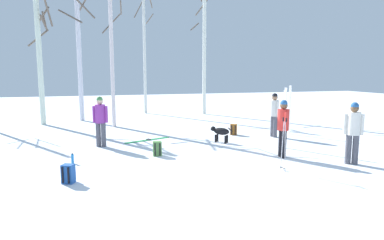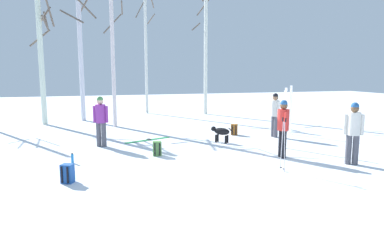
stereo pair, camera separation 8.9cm
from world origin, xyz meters
name	(u,v)px [view 1 (the left image)]	position (x,y,z in m)	size (l,w,h in m)	color
ground_plane	(219,175)	(0.00, 0.00, 0.00)	(60.00, 60.00, 0.00)	white
person_0	(283,125)	(2.45, 1.15, 0.98)	(0.34, 0.51, 1.72)	black
person_1	(100,118)	(-2.69, 4.16, 0.98)	(0.50, 0.34, 1.72)	#4C4C56
person_2	(274,112)	(3.84, 4.05, 0.98)	(0.34, 0.52, 1.72)	#4C4C56
person_3	(353,129)	(3.89, -0.05, 0.98)	(0.46, 0.34, 1.72)	#4C4C56
dog	(220,132)	(1.46, 3.66, 0.39)	(0.64, 0.69, 0.57)	black
ski_pair_planted_0	(290,110)	(4.75, 4.42, 0.99)	(0.04, 0.13, 1.99)	white
ski_pair_planted_1	(285,118)	(3.19, 2.25, 1.00)	(0.04, 0.19, 2.02)	white
ski_pair_lying_0	(147,140)	(-1.01, 4.77, 0.01)	(1.79, 0.83, 0.05)	green
ski_poles_0	(284,143)	(1.73, -0.09, 0.74)	(0.07, 0.23, 1.38)	#B2B2BC
backpack_0	(157,149)	(-1.09, 2.40, 0.21)	(0.28, 0.31, 0.44)	#4C7F3F
backpack_1	(68,174)	(-3.51, 0.45, 0.21)	(0.32, 0.34, 0.44)	#1E4C99
backpack_2	(234,130)	(2.51, 4.89, 0.21)	(0.32, 0.34, 0.44)	#99591E
water_bottle_0	(73,159)	(-3.51, 2.19, 0.14)	(0.07, 0.07, 0.28)	#1E72BF
birch_tree_2	(40,55)	(-5.21, 9.99, 3.33)	(1.20, 1.21, 6.35)	silver
birch_tree_3	(79,44)	(-3.48, 10.86, 3.95)	(1.77, 1.47, 7.60)	silver
birch_tree_4	(112,48)	(-1.99, 8.32, 3.59)	(1.06, 1.15, 6.95)	silver
birch_tree_5	(145,48)	(0.21, 13.11, 3.95)	(1.19, 1.18, 7.59)	silver
birch_tree_6	(204,51)	(3.51, 11.72, 3.75)	(1.42, 1.56, 7.61)	white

